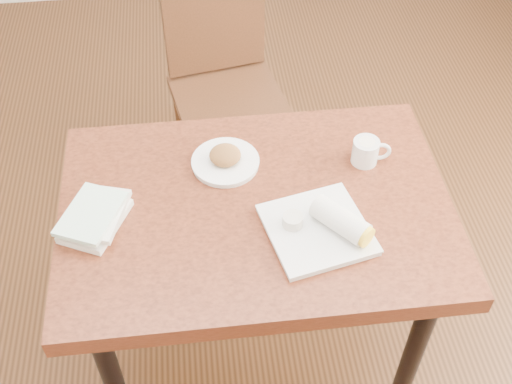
{
  "coord_description": "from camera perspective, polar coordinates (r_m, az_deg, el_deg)",
  "views": [
    {
      "loc": [
        -0.14,
        -1.2,
        2.09
      ],
      "look_at": [
        0.0,
        0.0,
        0.8
      ],
      "focal_mm": 45.0,
      "sensor_mm": 36.0,
      "label": 1
    }
  ],
  "objects": [
    {
      "name": "table",
      "position": [
        1.87,
        -0.0,
        -2.95
      ],
      "size": [
        1.1,
        0.77,
        0.75
      ],
      "color": "brown",
      "rests_on": "ground"
    },
    {
      "name": "chair_far",
      "position": [
        2.6,
        -2.93,
        10.51
      ],
      "size": [
        0.49,
        0.49,
        0.95
      ],
      "color": "#452413",
      "rests_on": "ground"
    },
    {
      "name": "book_stack",
      "position": [
        1.79,
        -14.11,
        -2.14
      ],
      "size": [
        0.21,
        0.24,
        0.05
      ],
      "color": "white",
      "rests_on": "table"
    },
    {
      "name": "plate_scone",
      "position": [
        1.9,
        -2.74,
        2.89
      ],
      "size": [
        0.2,
        0.2,
        0.06
      ],
      "color": "white",
      "rests_on": "table"
    },
    {
      "name": "coffee_mug",
      "position": [
        1.92,
        9.81,
        3.6
      ],
      "size": [
        0.12,
        0.08,
        0.08
      ],
      "color": "white",
      "rests_on": "table"
    },
    {
      "name": "ground",
      "position": [
        2.42,
        -0.0,
        -13.13
      ],
      "size": [
        4.0,
        5.0,
        0.01
      ],
      "primitive_type": "cube",
      "color": "#472814",
      "rests_on": "ground"
    },
    {
      "name": "plate_burrito",
      "position": [
        1.72,
        6.1,
        -3.08
      ],
      "size": [
        0.31,
        0.31,
        0.09
      ],
      "color": "white",
      "rests_on": "table"
    }
  ]
}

